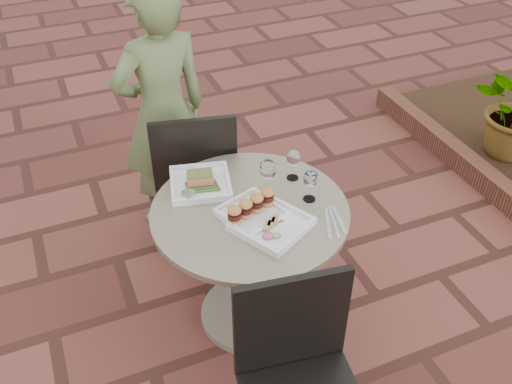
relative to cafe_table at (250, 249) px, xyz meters
name	(u,v)px	position (x,y,z in m)	size (l,w,h in m)	color
ground	(309,319)	(0.27, -0.15, -0.48)	(60.00, 60.00, 0.00)	brown
cafe_table	(250,249)	(0.00, 0.00, 0.00)	(0.90, 0.90, 0.73)	gray
chair_far	(195,170)	(-0.07, 0.62, 0.07)	(0.52, 0.52, 0.93)	black
chair_near	(298,369)	(-0.10, -0.73, 0.07)	(0.50, 0.50, 0.93)	black
diner	(163,114)	(-0.14, 0.93, 0.27)	(0.55, 0.36, 1.51)	#596B3B
plate_salmon	(200,182)	(-0.15, 0.25, 0.27)	(0.34, 0.34, 0.08)	white
plate_sliders	(251,209)	(-0.01, -0.04, 0.28)	(0.31, 0.31, 0.16)	white
plate_tuna	(271,224)	(0.04, -0.15, 0.26)	(0.38, 0.38, 0.03)	white
wine_glass_right	(311,179)	(0.28, -0.04, 0.36)	(0.07, 0.07, 0.16)	white
wine_glass_mid	(268,170)	(0.12, 0.07, 0.38)	(0.08, 0.08, 0.19)	white
wine_glass_far	(294,159)	(0.28, 0.14, 0.36)	(0.07, 0.07, 0.16)	white
steel_ramekin	(188,196)	(-0.23, 0.17, 0.27)	(0.06, 0.06, 0.05)	silver
cutlery_set	(334,221)	(0.31, -0.22, 0.25)	(0.10, 0.23, 0.00)	silver
planter_curb	(512,201)	(1.87, 0.15, -0.41)	(0.12, 3.00, 0.15)	brown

